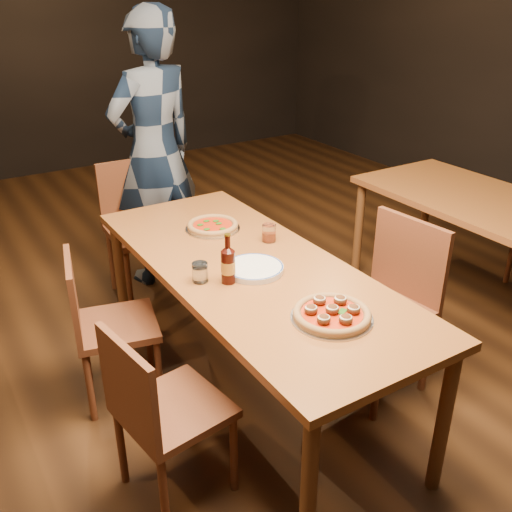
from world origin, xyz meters
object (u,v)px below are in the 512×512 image
water_glass (200,272)px  beer_bottle (228,266)px  pizza_meatball (332,314)px  diner (154,152)px  chair_end (144,231)px  pizza_margherita (213,226)px  chair_main_nw (174,408)px  chair_main_sw (116,324)px  plate_stack (254,269)px  table_right (512,221)px  table_main (250,279)px  chair_main_e (378,308)px  amber_glass (269,233)px

water_glass → beer_bottle: bearing=-36.5°
pizza_meatball → diner: diner is taller
chair_end → pizza_margherita: size_ratio=3.20×
chair_main_nw → chair_main_sw: size_ratio=1.01×
pizza_meatball → plate_stack: 0.52m
table_right → pizza_margherita: pizza_margherita is taller
table_right → table_main: bearing=173.3°
diner → chair_main_sw: bearing=43.8°
chair_main_e → diner: size_ratio=0.51×
chair_main_e → beer_bottle: beer_bottle is taller
pizza_margherita → plate_stack: bearing=-97.7°
chair_main_e → plate_stack: (-0.60, 0.23, 0.29)m
chair_main_e → plate_stack: size_ratio=3.46×
table_main → amber_glass: 0.32m
chair_main_sw → beer_bottle: size_ratio=3.68×
chair_end → amber_glass: chair_end is taller
beer_bottle → chair_main_sw: bearing=131.4°
table_right → diner: 2.30m
water_glass → chair_main_nw: bearing=-132.0°
table_main → table_right: same height
chair_main_nw → plate_stack: (0.57, 0.30, 0.34)m
pizza_meatball → beer_bottle: bearing=112.4°
chair_main_e → diner: (-0.42, 1.78, 0.45)m
chair_end → diner: 0.54m
chair_main_e → diner: bearing=-172.4°
pizza_margherita → plate_stack: pizza_margherita is taller
plate_stack → beer_bottle: (-0.15, -0.03, 0.07)m
table_main → chair_end: bearing=92.0°
pizza_margherita → diner: bearing=84.2°
chair_main_nw → chair_main_e: 1.16m
chair_main_e → table_main: bearing=-122.0°
beer_bottle → diner: size_ratio=0.12×
pizza_meatball → diner: 2.08m
chair_main_e → diner: 1.88m
water_glass → chair_main_sw: bearing=128.2°
plate_stack → table_right: bearing=-4.7°
chair_main_nw → chair_main_e: bearing=-94.5°
amber_glass → beer_bottle: bearing=-145.0°
table_right → chair_main_e: (-1.12, -0.09, -0.20)m
chair_end → beer_bottle: 1.42m
table_right → diner: size_ratio=1.08×
table_right → amber_glass: size_ratio=22.33×
pizza_margherita → beer_bottle: size_ratio=1.30×
table_right → chair_main_sw: chair_main_sw is taller
beer_bottle → amber_glass: (0.40, 0.28, -0.04)m
pizza_meatball → beer_bottle: size_ratio=1.45×
table_main → pizza_margherita: pizza_margherita is taller
table_main → diner: bearing=83.9°
chair_end → table_main: bearing=-85.5°
pizza_margherita → chair_end: bearing=97.3°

